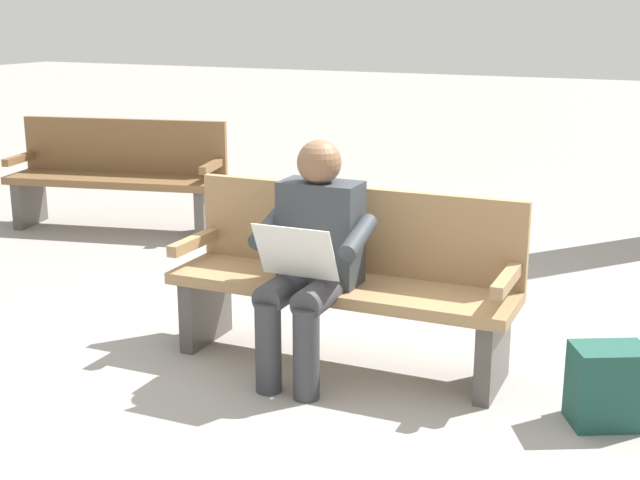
{
  "coord_description": "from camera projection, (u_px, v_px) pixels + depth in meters",
  "views": [
    {
      "loc": [
        -1.71,
        3.88,
        1.8
      ],
      "look_at": [
        0.04,
        0.15,
        0.7
      ],
      "focal_mm": 48.95,
      "sensor_mm": 36.0,
      "label": 1
    }
  ],
  "objects": [
    {
      "name": "ground_plane",
      "position": [
        339.0,
        363.0,
        4.56
      ],
      "size": [
        40.0,
        40.0,
        0.0
      ],
      "primitive_type": "plane",
      "color": "gray"
    },
    {
      "name": "person_seated",
      "position": [
        312.0,
        254.0,
        4.28
      ],
      "size": [
        0.58,
        0.58,
        1.18
      ],
      "rotation": [
        0.0,
        0.0,
        0.02
      ],
      "color": "#33383D",
      "rests_on": "ground"
    },
    {
      "name": "bench_near",
      "position": [
        345.0,
        276.0,
        4.5
      ],
      "size": [
        1.81,
        0.52,
        0.9
      ],
      "rotation": [
        0.0,
        0.0,
        0.02
      ],
      "color": "#9E7A51",
      "rests_on": "ground"
    },
    {
      "name": "backpack",
      "position": [
        607.0,
        386.0,
        3.86
      ],
      "size": [
        0.39,
        0.36,
        0.36
      ],
      "rotation": [
        0.0,
        0.0,
        3.63
      ],
      "color": "#1E4C42",
      "rests_on": "ground"
    },
    {
      "name": "bench_far",
      "position": [
        118.0,
        174.0,
        7.27
      ],
      "size": [
        1.86,
        0.87,
        0.9
      ],
      "rotation": [
        0.0,
        0.0,
        0.23
      ],
      "color": "brown",
      "rests_on": "ground"
    }
  ]
}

